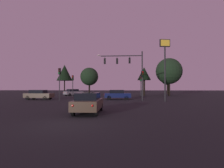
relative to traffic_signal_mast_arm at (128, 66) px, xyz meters
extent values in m
plane|color=black|center=(-3.69, 5.23, -5.30)|extent=(168.00, 168.00, 0.00)
cylinder|color=#232326|center=(2.23, -0.05, -1.50)|extent=(0.20, 0.20, 7.59)
cylinder|color=#232326|center=(-1.05, 0.01, 1.62)|extent=(6.56, 0.25, 0.14)
ellipsoid|color=#F4EACC|center=(-4.63, 0.06, 1.77)|extent=(0.56, 0.28, 0.16)
cylinder|color=#232326|center=(0.26, -0.01, 1.46)|extent=(0.05, 0.05, 0.31)
cube|color=black|center=(0.26, -0.01, 0.86)|extent=(0.30, 0.24, 0.90)
sphere|color=#4C0A0A|center=(0.26, 0.13, 1.14)|extent=(0.18, 0.18, 0.18)
sphere|color=#F9A319|center=(0.26, 0.13, 0.86)|extent=(0.18, 0.18, 0.18)
sphere|color=#0C4219|center=(0.26, 0.13, 0.58)|extent=(0.18, 0.18, 0.18)
cylinder|color=#232326|center=(-1.71, 0.02, 1.42)|extent=(0.05, 0.05, 0.38)
cube|color=black|center=(-1.71, 0.02, 0.78)|extent=(0.30, 0.24, 0.90)
sphere|color=#4C0A0A|center=(-1.70, 0.16, 1.06)|extent=(0.18, 0.18, 0.18)
sphere|color=#F9A319|center=(-1.70, 0.16, 0.78)|extent=(0.18, 0.18, 0.18)
sphere|color=#0C4219|center=(-1.70, 0.16, 0.50)|extent=(0.18, 0.18, 0.18)
cylinder|color=#232326|center=(-3.67, 0.05, 1.43)|extent=(0.05, 0.05, 0.36)
cube|color=black|center=(-3.67, 0.05, 0.80)|extent=(0.30, 0.24, 0.90)
sphere|color=#4C0A0A|center=(-3.67, 0.19, 1.08)|extent=(0.18, 0.18, 0.18)
sphere|color=#F9A319|center=(-3.67, 0.19, 0.80)|extent=(0.18, 0.18, 0.18)
sphere|color=#0C4219|center=(-3.67, 0.19, 0.52)|extent=(0.18, 0.18, 0.18)
cylinder|color=#232326|center=(1.98, -2.78, -3.63)|extent=(0.12, 0.12, 3.34)
cube|color=black|center=(1.98, -2.78, -1.51)|extent=(0.37, 0.34, 0.90)
sphere|color=red|center=(2.03, -2.91, -1.23)|extent=(0.18, 0.18, 0.18)
sphere|color=#56380C|center=(2.03, -2.91, -1.51)|extent=(0.18, 0.18, 0.18)
sphere|color=#0C4219|center=(2.03, -2.91, -1.79)|extent=(0.18, 0.18, 0.18)
cylinder|color=#232326|center=(-9.93, -3.01, -3.40)|extent=(0.12, 0.12, 3.79)
cube|color=black|center=(-9.93, -3.01, -1.06)|extent=(0.35, 0.31, 0.90)
sphere|color=#4C0A0A|center=(-9.96, -3.15, -0.78)|extent=(0.18, 0.18, 0.18)
sphere|color=#56380C|center=(-9.96, -3.15, -1.06)|extent=(0.18, 0.18, 0.18)
sphere|color=#1EE04C|center=(-9.96, -3.15, -1.34)|extent=(0.18, 0.18, 0.18)
cylinder|color=#232326|center=(-9.53, 2.48, -3.74)|extent=(0.12, 0.12, 3.12)
cube|color=black|center=(-9.53, 2.48, -1.73)|extent=(0.34, 0.29, 0.90)
sphere|color=red|center=(-9.51, 2.34, -1.45)|extent=(0.18, 0.18, 0.18)
sphere|color=#56380C|center=(-9.51, 2.34, -1.73)|extent=(0.18, 0.18, 0.18)
sphere|color=#0C4219|center=(-9.51, 2.34, -2.01)|extent=(0.18, 0.18, 0.18)
cylinder|color=#232326|center=(2.36, 3.54, -3.79)|extent=(0.12, 0.12, 3.02)
cube|color=black|center=(2.36, 3.54, -1.83)|extent=(0.31, 0.25, 0.90)
sphere|color=#4C0A0A|center=(2.37, 3.40, -1.55)|extent=(0.18, 0.18, 0.18)
sphere|color=#56380C|center=(2.37, 3.40, -1.83)|extent=(0.18, 0.18, 0.18)
sphere|color=#1EE04C|center=(2.37, 3.40, -2.11)|extent=(0.18, 0.18, 0.18)
cube|color=#473828|center=(-3.36, -15.07, -4.64)|extent=(1.85, 4.31, 0.68)
cube|color=black|center=(-3.36, -15.22, -4.04)|extent=(1.57, 2.33, 0.52)
cylinder|color=black|center=(-4.18, -13.67, -4.98)|extent=(0.21, 0.64, 0.64)
cylinder|color=black|center=(-2.58, -13.65, -4.98)|extent=(0.21, 0.64, 0.64)
cylinder|color=black|center=(-4.14, -16.50, -4.98)|extent=(0.21, 0.64, 0.64)
cylinder|color=black|center=(-2.54, -16.48, -4.98)|extent=(0.21, 0.64, 0.64)
sphere|color=red|center=(-3.96, -17.23, -4.54)|extent=(0.14, 0.14, 0.14)
sphere|color=red|center=(-2.70, -17.22, -4.54)|extent=(0.14, 0.14, 0.14)
cube|color=#0F1947|center=(-1.60, 0.06, -4.64)|extent=(4.15, 1.86, 0.68)
cube|color=black|center=(-1.75, 0.06, -4.04)|extent=(2.26, 1.56, 0.52)
cylinder|color=black|center=(-0.28, 0.87, -4.98)|extent=(0.65, 0.22, 0.64)
cylinder|color=black|center=(-0.23, -0.66, -4.98)|extent=(0.65, 0.22, 0.64)
cylinder|color=black|center=(-2.98, 0.79, -4.98)|extent=(0.65, 0.22, 0.64)
cylinder|color=black|center=(-2.93, -0.74, -4.98)|extent=(0.65, 0.22, 0.64)
sphere|color=red|center=(-3.68, 0.61, -4.54)|extent=(0.14, 0.14, 0.14)
sphere|color=red|center=(-3.65, -0.60, -4.54)|extent=(0.14, 0.14, 0.14)
cube|color=#473828|center=(-13.88, -1.02, -4.64)|extent=(4.34, 2.14, 0.68)
cube|color=black|center=(-14.03, -1.01, -4.04)|extent=(2.38, 1.75, 0.52)
cylinder|color=black|center=(-12.43, -0.27, -4.98)|extent=(0.65, 0.24, 0.64)
cylinder|color=black|center=(-12.54, -1.94, -4.98)|extent=(0.65, 0.24, 0.64)
cylinder|color=black|center=(-15.22, -0.09, -4.98)|extent=(0.65, 0.24, 0.64)
cylinder|color=black|center=(-15.32, -1.77, -4.98)|extent=(0.65, 0.24, 0.64)
sphere|color=red|center=(-15.96, -0.23, -4.54)|extent=(0.14, 0.14, 0.14)
sphere|color=red|center=(-16.04, -1.54, -4.54)|extent=(0.14, 0.14, 0.14)
cube|color=gray|center=(-12.31, 12.74, -4.64)|extent=(4.29, 4.30, 0.68)
cube|color=black|center=(-12.41, 12.63, -4.04)|extent=(2.74, 2.74, 0.52)
cylinder|color=black|center=(-11.92, 14.31, -4.98)|extent=(0.59, 0.59, 0.64)
cylinder|color=black|center=(-10.74, 13.13, -4.98)|extent=(0.59, 0.59, 0.64)
cylinder|color=black|center=(-13.88, 12.34, -4.98)|extent=(0.59, 0.59, 0.64)
cylinder|color=black|center=(-12.70, 11.17, -4.98)|extent=(0.59, 0.59, 0.64)
sphere|color=red|center=(-14.26, 11.70, -4.54)|extent=(0.14, 0.14, 0.14)
sphere|color=red|center=(-13.34, 10.78, -4.54)|extent=(0.14, 0.14, 0.14)
cylinder|color=#232326|center=(4.88, -3.83, -1.59)|extent=(0.20, 0.20, 7.41)
cube|color=black|center=(4.88, -3.83, 2.61)|extent=(1.42, 0.47, 1.00)
cube|color=yellow|center=(4.90, -3.97, 2.61)|extent=(1.22, 0.22, 0.84)
cylinder|color=black|center=(11.98, 24.32, -3.70)|extent=(0.37, 0.37, 3.20)
sphere|color=black|center=(11.98, 24.32, -0.79)|extent=(3.74, 3.74, 3.74)
cylinder|color=black|center=(9.66, 13.24, -3.53)|extent=(0.50, 0.50, 3.55)
sphere|color=black|center=(9.66, 13.24, 0.31)|extent=(5.91, 5.91, 5.91)
cylinder|color=black|center=(-17.29, 21.54, -3.38)|extent=(0.29, 0.29, 3.85)
cone|color=black|center=(-17.29, 21.54, 0.78)|extent=(4.35, 4.35, 4.47)
cylinder|color=black|center=(4.07, 13.43, -3.49)|extent=(0.43, 0.43, 3.62)
cone|color=black|center=(4.07, 13.43, -0.20)|extent=(3.08, 3.08, 2.97)
cylinder|color=black|center=(-10.05, 20.76, -3.71)|extent=(0.44, 0.44, 3.19)
sphere|color=black|center=(-10.05, 20.76, -0.39)|extent=(4.93, 4.93, 4.93)
camera|label=1|loc=(-0.77, -28.52, -3.38)|focal=28.99mm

